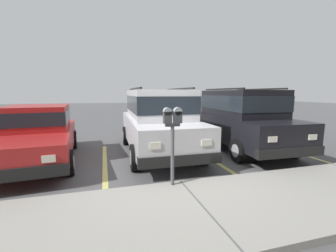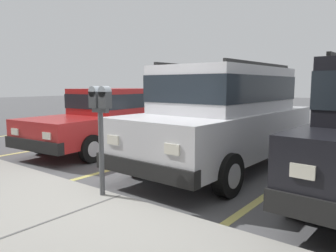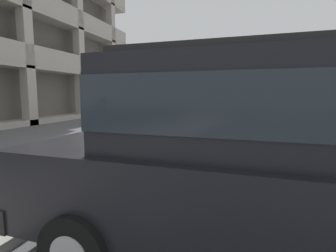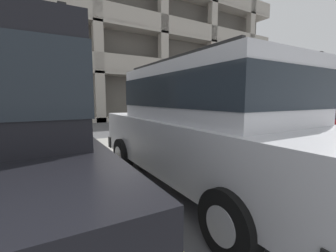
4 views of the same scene
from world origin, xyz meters
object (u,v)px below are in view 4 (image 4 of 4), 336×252
dark_hatchback (314,126)px  parking_garage (80,41)px  parking_meter_near (149,107)px  silver_suv (205,122)px

dark_hatchback → parking_garage: bearing=92.3°
parking_meter_near → parking_garage: 14.61m
parking_meter_near → parking_garage: bearing=86.3°
parking_garage → silver_suv: bearing=-94.4°
silver_suv → dark_hatchback: silver_suv is taller
silver_suv → dark_hatchback: bearing=0.5°
parking_meter_near → parking_garage: parking_garage is taller
silver_suv → parking_garage: parking_garage is taller
silver_suv → parking_meter_near: 2.83m
silver_suv → parking_meter_near: size_ratio=3.21×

